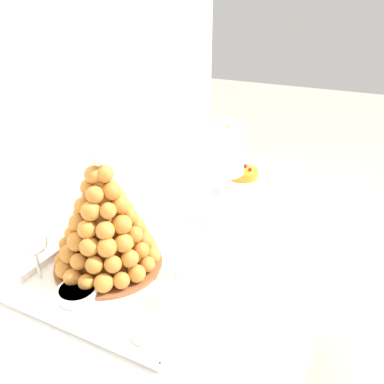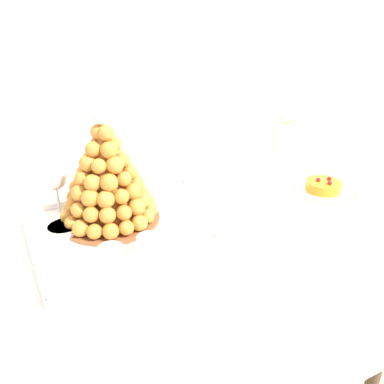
{
  "view_description": "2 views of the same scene",
  "coord_description": "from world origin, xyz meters",
  "px_view_note": "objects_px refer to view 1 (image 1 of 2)",
  "views": [
    {
      "loc": [
        -0.86,
        -0.46,
        1.44
      ],
      "look_at": [
        -0.02,
        -0.03,
        0.97
      ],
      "focal_mm": 37.89,
      "sensor_mm": 36.0,
      "label": 1
    },
    {
      "loc": [
        -0.45,
        -0.88,
        1.37
      ],
      "look_at": [
        0.01,
        0.03,
        0.88
      ],
      "focal_mm": 38.01,
      "sensor_mm": 36.0,
      "label": 2
    }
  ],
  "objects_px": {
    "dessert_cup_mid_right": "(208,252)",
    "creme_brulee_ramekin": "(77,292)",
    "dessert_cup_left": "(144,327)",
    "dessert_cup_mid_left": "(168,296)",
    "dessert_cup_centre": "(187,272)",
    "wine_glass": "(33,243)",
    "fruit_tart_plate": "(244,176)",
    "dessert_cup_right": "(220,231)",
    "croquembouche": "(105,224)",
    "macaron_goblet": "(225,150)",
    "serving_tray": "(140,264)"
  },
  "relations": [
    {
      "from": "dessert_cup_left",
      "to": "wine_glass",
      "type": "distance_m",
      "value": 0.35
    },
    {
      "from": "dessert_cup_mid_left",
      "to": "fruit_tart_plate",
      "type": "bearing_deg",
      "value": 6.76
    },
    {
      "from": "fruit_tart_plate",
      "to": "creme_brulee_ramekin",
      "type": "bearing_deg",
      "value": 171.99
    },
    {
      "from": "macaron_goblet",
      "to": "dessert_cup_mid_right",
      "type": "bearing_deg",
      "value": -163.04
    },
    {
      "from": "dessert_cup_left",
      "to": "creme_brulee_ramekin",
      "type": "distance_m",
      "value": 0.21
    },
    {
      "from": "dessert_cup_mid_left",
      "to": "dessert_cup_mid_right",
      "type": "xyz_separation_m",
      "value": [
        0.2,
        -0.01,
        0.0
      ]
    },
    {
      "from": "dessert_cup_centre",
      "to": "creme_brulee_ramekin",
      "type": "height_order",
      "value": "dessert_cup_centre"
    },
    {
      "from": "dessert_cup_mid_right",
      "to": "dessert_cup_right",
      "type": "relative_size",
      "value": 0.95
    },
    {
      "from": "serving_tray",
      "to": "dessert_cup_right",
      "type": "distance_m",
      "value": 0.25
    },
    {
      "from": "creme_brulee_ramekin",
      "to": "fruit_tart_plate",
      "type": "bearing_deg",
      "value": -8.01
    },
    {
      "from": "macaron_goblet",
      "to": "fruit_tart_plate",
      "type": "relative_size",
      "value": 1.3
    },
    {
      "from": "dessert_cup_left",
      "to": "dessert_cup_mid_left",
      "type": "bearing_deg",
      "value": 1.18
    },
    {
      "from": "dessert_cup_left",
      "to": "dessert_cup_mid_right",
      "type": "bearing_deg",
      "value": -1.19
    },
    {
      "from": "fruit_tart_plate",
      "to": "dessert_cup_right",
      "type": "bearing_deg",
      "value": -168.98
    },
    {
      "from": "dessert_cup_left",
      "to": "wine_glass",
      "type": "height_order",
      "value": "wine_glass"
    },
    {
      "from": "wine_glass",
      "to": "macaron_goblet",
      "type": "bearing_deg",
      "value": -19.06
    },
    {
      "from": "dessert_cup_left",
      "to": "dessert_cup_mid_right",
      "type": "xyz_separation_m",
      "value": [
        0.3,
        -0.01,
        0.0
      ]
    },
    {
      "from": "wine_glass",
      "to": "creme_brulee_ramekin",
      "type": "bearing_deg",
      "value": -95.57
    },
    {
      "from": "serving_tray",
      "to": "dessert_cup_centre",
      "type": "xyz_separation_m",
      "value": [
        -0.01,
        -0.14,
        0.03
      ]
    },
    {
      "from": "wine_glass",
      "to": "dessert_cup_left",
      "type": "bearing_deg",
      "value": -97.61
    },
    {
      "from": "dessert_cup_mid_right",
      "to": "wine_glass",
      "type": "distance_m",
      "value": 0.43
    },
    {
      "from": "serving_tray",
      "to": "croquembouche",
      "type": "xyz_separation_m",
      "value": [
        -0.04,
        0.07,
        0.13
      ]
    },
    {
      "from": "dessert_cup_mid_right",
      "to": "wine_glass",
      "type": "relative_size",
      "value": 0.36
    },
    {
      "from": "croquembouche",
      "to": "fruit_tart_plate",
      "type": "bearing_deg",
      "value": -10.28
    },
    {
      "from": "serving_tray",
      "to": "dessert_cup_mid_left",
      "type": "height_order",
      "value": "dessert_cup_mid_left"
    },
    {
      "from": "dessert_cup_centre",
      "to": "dessert_cup_left",
      "type": "bearing_deg",
      "value": -179.33
    },
    {
      "from": "dessert_cup_mid_left",
      "to": "dessert_cup_centre",
      "type": "bearing_deg",
      "value": 0.12
    },
    {
      "from": "dessert_cup_centre",
      "to": "macaron_goblet",
      "type": "xyz_separation_m",
      "value": [
        0.49,
        0.11,
        0.13
      ]
    },
    {
      "from": "serving_tray",
      "to": "dessert_cup_centre",
      "type": "distance_m",
      "value": 0.14
    },
    {
      "from": "fruit_tart_plate",
      "to": "wine_glass",
      "type": "relative_size",
      "value": 1.39
    },
    {
      "from": "serving_tray",
      "to": "creme_brulee_ramekin",
      "type": "distance_m",
      "value": 0.18
    },
    {
      "from": "dessert_cup_left",
      "to": "dessert_cup_mid_left",
      "type": "xyz_separation_m",
      "value": [
        0.1,
        0.0,
        0.0
      ]
    },
    {
      "from": "dessert_cup_centre",
      "to": "wine_glass",
      "type": "relative_size",
      "value": 0.41
    },
    {
      "from": "dessert_cup_right",
      "to": "dessert_cup_centre",
      "type": "bearing_deg",
      "value": -179.23
    },
    {
      "from": "croquembouche",
      "to": "wine_glass",
      "type": "relative_size",
      "value": 2.15
    },
    {
      "from": "creme_brulee_ramekin",
      "to": "dessert_cup_left",
      "type": "bearing_deg",
      "value": -98.91
    },
    {
      "from": "dessert_cup_mid_right",
      "to": "creme_brulee_ramekin",
      "type": "xyz_separation_m",
      "value": [
        -0.27,
        0.21,
        -0.01
      ]
    },
    {
      "from": "dessert_cup_mid_left",
      "to": "dessert_cup_centre",
      "type": "xyz_separation_m",
      "value": [
        0.1,
        0.0,
        0.0
      ]
    },
    {
      "from": "dessert_cup_left",
      "to": "dessert_cup_centre",
      "type": "distance_m",
      "value": 0.2
    },
    {
      "from": "serving_tray",
      "to": "dessert_cup_mid_right",
      "type": "xyz_separation_m",
      "value": [
        0.09,
        -0.15,
        0.03
      ]
    },
    {
      "from": "wine_glass",
      "to": "croquembouche",
      "type": "bearing_deg",
      "value": -45.99
    },
    {
      "from": "dessert_cup_centre",
      "to": "creme_brulee_ramekin",
      "type": "bearing_deg",
      "value": 129.37
    },
    {
      "from": "dessert_cup_left",
      "to": "creme_brulee_ramekin",
      "type": "xyz_separation_m",
      "value": [
        0.03,
        0.2,
        -0.01
      ]
    },
    {
      "from": "croquembouche",
      "to": "dessert_cup_centre",
      "type": "height_order",
      "value": "croquembouche"
    },
    {
      "from": "croquembouche",
      "to": "creme_brulee_ramekin",
      "type": "relative_size",
      "value": 3.44
    },
    {
      "from": "dessert_cup_mid_left",
      "to": "wine_glass",
      "type": "height_order",
      "value": "wine_glass"
    },
    {
      "from": "dessert_cup_mid_right",
      "to": "wine_glass",
      "type": "bearing_deg",
      "value": 126.68
    },
    {
      "from": "macaron_goblet",
      "to": "dessert_cup_mid_left",
      "type": "bearing_deg",
      "value": -169.33
    },
    {
      "from": "macaron_goblet",
      "to": "wine_glass",
      "type": "relative_size",
      "value": 1.8
    },
    {
      "from": "dessert_cup_mid_right",
      "to": "macaron_goblet",
      "type": "bearing_deg",
      "value": 16.96
    }
  ]
}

